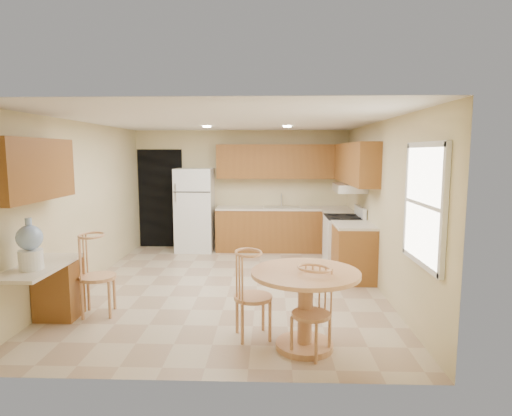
{
  "coord_description": "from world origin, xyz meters",
  "views": [
    {
      "loc": [
        0.62,
        -6.34,
        2.04
      ],
      "look_at": [
        0.39,
        0.3,
        1.17
      ],
      "focal_mm": 30.0,
      "sensor_mm": 36.0,
      "label": 1
    }
  ],
  "objects_px": {
    "refrigerator": "(195,210)",
    "water_crock": "(30,246)",
    "chair_table_a": "(253,288)",
    "stove": "(344,241)",
    "chair_table_b": "(312,306)",
    "dining_table": "(305,298)",
    "chair_desk": "(94,269)"
  },
  "relations": [
    {
      "from": "refrigerator",
      "to": "water_crock",
      "type": "xyz_separation_m",
      "value": [
        -1.05,
        -4.27,
        0.17
      ]
    },
    {
      "from": "refrigerator",
      "to": "chair_table_a",
      "type": "distance_m",
      "value": 4.53
    },
    {
      "from": "stove",
      "to": "water_crock",
      "type": "height_order",
      "value": "water_crock"
    },
    {
      "from": "stove",
      "to": "chair_table_b",
      "type": "xyz_separation_m",
      "value": [
        -0.9,
        -3.46,
        0.07
      ]
    },
    {
      "from": "chair_table_b",
      "to": "dining_table",
      "type": "bearing_deg",
      "value": -42.59
    },
    {
      "from": "refrigerator",
      "to": "chair_table_a",
      "type": "relative_size",
      "value": 1.77
    },
    {
      "from": "dining_table",
      "to": "refrigerator",
      "type": "bearing_deg",
      "value": 113.4
    },
    {
      "from": "water_crock",
      "to": "dining_table",
      "type": "bearing_deg",
      "value": -3.64
    },
    {
      "from": "refrigerator",
      "to": "chair_table_a",
      "type": "height_order",
      "value": "refrigerator"
    },
    {
      "from": "stove",
      "to": "chair_table_b",
      "type": "distance_m",
      "value": 3.58
    },
    {
      "from": "stove",
      "to": "chair_desk",
      "type": "xyz_separation_m",
      "value": [
        -3.47,
        -2.48,
        0.15
      ]
    },
    {
      "from": "chair_table_b",
      "to": "chair_table_a",
      "type": "bearing_deg",
      "value": 2.34
    },
    {
      "from": "refrigerator",
      "to": "dining_table",
      "type": "height_order",
      "value": "refrigerator"
    },
    {
      "from": "dining_table",
      "to": "chair_desk",
      "type": "relative_size",
      "value": 1.1
    },
    {
      "from": "stove",
      "to": "dining_table",
      "type": "bearing_deg",
      "value": -106.27
    },
    {
      "from": "dining_table",
      "to": "water_crock",
      "type": "height_order",
      "value": "water_crock"
    },
    {
      "from": "dining_table",
      "to": "water_crock",
      "type": "bearing_deg",
      "value": 176.36
    },
    {
      "from": "chair_table_a",
      "to": "refrigerator",
      "type": "bearing_deg",
      "value": -177.26
    },
    {
      "from": "chair_table_b",
      "to": "chair_desk",
      "type": "bearing_deg",
      "value": 13.96
    },
    {
      "from": "stove",
      "to": "chair_table_a",
      "type": "relative_size",
      "value": 1.13
    },
    {
      "from": "dining_table",
      "to": "chair_desk",
      "type": "xyz_separation_m",
      "value": [
        -2.53,
        0.76,
        0.08
      ]
    },
    {
      "from": "chair_table_b",
      "to": "water_crock",
      "type": "bearing_deg",
      "value": 27.11
    },
    {
      "from": "chair_table_a",
      "to": "chair_desk",
      "type": "bearing_deg",
      "value": -122.01
    },
    {
      "from": "stove",
      "to": "chair_desk",
      "type": "height_order",
      "value": "stove"
    },
    {
      "from": "chair_table_b",
      "to": "stove",
      "type": "bearing_deg",
      "value": -69.58
    },
    {
      "from": "chair_desk",
      "to": "water_crock",
      "type": "xyz_separation_m",
      "value": [
        -0.45,
        -0.57,
        0.4
      ]
    },
    {
      "from": "water_crock",
      "to": "chair_desk",
      "type": "bearing_deg",
      "value": 51.82
    },
    {
      "from": "refrigerator",
      "to": "dining_table",
      "type": "bearing_deg",
      "value": -66.6
    },
    {
      "from": "chair_table_a",
      "to": "chair_table_b",
      "type": "xyz_separation_m",
      "value": [
        0.6,
        -0.38,
        -0.05
      ]
    },
    {
      "from": "refrigerator",
      "to": "water_crock",
      "type": "relative_size",
      "value": 3.01
    },
    {
      "from": "dining_table",
      "to": "chair_table_a",
      "type": "relative_size",
      "value": 1.16
    },
    {
      "from": "refrigerator",
      "to": "chair_table_b",
      "type": "height_order",
      "value": "refrigerator"
    }
  ]
}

